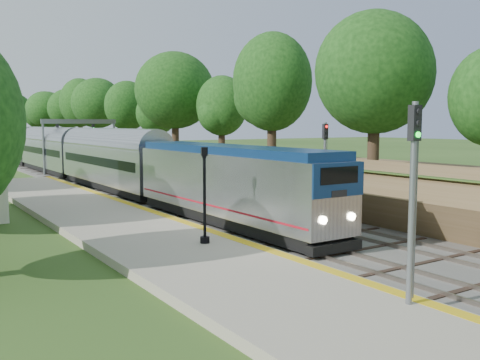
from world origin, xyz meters
TOP-DOWN VIEW (x-y plane):
  - trackbed at (2.00, 60.00)m, footprint 9.50×170.00m
  - platform at (-5.20, 16.00)m, footprint 6.40×68.00m
  - yellow_stripe at (-2.35, 16.00)m, footprint 0.55×68.00m
  - embankment at (10.35, 60.00)m, footprint 10.64×170.00m
  - signal_gantry at (2.47, 54.99)m, footprint 8.40×0.38m
  - trees_behind_platform at (-11.17, 20.67)m, footprint 7.82×53.32m
  - train at (0.00, 77.01)m, footprint 2.87×134.77m
  - lamppost_far at (-3.94, 14.99)m, footprint 0.42×0.42m
  - signal_platform at (-2.90, 4.60)m, footprint 0.35×0.28m
  - signal_farside at (6.20, 18.37)m, footprint 0.31×0.25m

SIDE VIEW (x-z plane):
  - trackbed at x=2.00m, z-range -0.07..0.21m
  - platform at x=-5.20m, z-range 0.00..0.38m
  - yellow_stripe at x=-2.35m, z-range 0.38..0.39m
  - embankment at x=10.35m, z-range -3.89..7.80m
  - train at x=0.00m, z-range 0.06..4.28m
  - lamppost_far at x=-3.94m, z-range 0.15..4.43m
  - signal_farside at x=6.20m, z-range 0.75..6.40m
  - signal_platform at x=-2.90m, z-range 1.06..6.99m
  - trees_behind_platform at x=-11.17m, z-range 0.93..8.14m
  - signal_gantry at x=2.47m, z-range 1.72..7.92m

